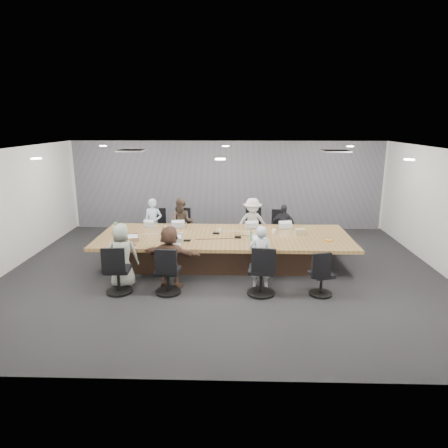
{
  "coord_description": "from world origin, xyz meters",
  "views": [
    {
      "loc": [
        0.27,
        -8.68,
        3.41
      ],
      "look_at": [
        0.0,
        0.4,
        1.05
      ],
      "focal_mm": 32.0,
      "sensor_mm": 36.0,
      "label": 1
    }
  ],
  "objects_px": {
    "laptop_3": "(285,227)",
    "bottle_clear": "(166,231)",
    "laptop_1": "(179,226)",
    "laptop_0": "(149,226)",
    "chair_3": "(281,232)",
    "stapler": "(238,237)",
    "chair_0": "(156,230)",
    "person_5": "(170,256)",
    "chair_6": "(261,274)",
    "laptop_4": "(129,244)",
    "person_4": "(122,255)",
    "bottle_green_left": "(116,228)",
    "bottle_green_right": "(251,236)",
    "conference_table": "(224,249)",
    "chair_4": "(118,273)",
    "person_3": "(283,227)",
    "chair_1": "(184,230)",
    "person_6": "(260,257)",
    "person_1": "(182,223)",
    "laptop_6": "(259,245)",
    "mug_brown": "(114,233)",
    "person_0": "(153,223)",
    "chair_2": "(252,230)",
    "snack_packet": "(329,241)",
    "chair_5": "(168,274)",
    "laptop_2": "(253,227)",
    "chair_7": "(321,278)",
    "laptop_5": "(174,245)",
    "person_2": "(252,223)",
    "canvas_bag": "(300,232)"
  },
  "relations": [
    {
      "from": "chair_5",
      "to": "person_3",
      "type": "distance_m",
      "value": 4.04
    },
    {
      "from": "chair_0",
      "to": "laptop_0",
      "type": "bearing_deg",
      "value": 78.66
    },
    {
      "from": "laptop_2",
      "to": "person_4",
      "type": "bearing_deg",
      "value": 23.32
    },
    {
      "from": "person_1",
      "to": "laptop_3",
      "type": "xyz_separation_m",
      "value": [
        2.74,
        -0.55,
        0.06
      ]
    },
    {
      "from": "chair_0",
      "to": "bottle_clear",
      "type": "xyz_separation_m",
      "value": [
        0.58,
        -1.72,
        0.47
      ]
    },
    {
      "from": "laptop_3",
      "to": "bottle_clear",
      "type": "xyz_separation_m",
      "value": [
        -2.96,
        -0.82,
        0.1
      ]
    },
    {
      "from": "laptop_3",
      "to": "bottle_green_right",
      "type": "xyz_separation_m",
      "value": [
        -0.92,
        -1.22,
        0.11
      ]
    },
    {
      "from": "chair_4",
      "to": "person_1",
      "type": "height_order",
      "value": "person_1"
    },
    {
      "from": "chair_2",
      "to": "chair_7",
      "type": "relative_size",
      "value": 1.13
    },
    {
      "from": "person_0",
      "to": "conference_table",
      "type": "bearing_deg",
      "value": -29.59
    },
    {
      "from": "person_5",
      "to": "laptop_4",
      "type": "bearing_deg",
      "value": -16.16
    },
    {
      "from": "chair_7",
      "to": "laptop_2",
      "type": "relative_size",
      "value": 2.1
    },
    {
      "from": "stapler",
      "to": "mug_brown",
      "type": "bearing_deg",
      "value": 177.31
    },
    {
      "from": "person_3",
      "to": "bottle_green_left",
      "type": "bearing_deg",
      "value": -170.06
    },
    {
      "from": "chair_6",
      "to": "laptop_4",
      "type": "distance_m",
      "value": 3.04
    },
    {
      "from": "laptop_6",
      "to": "person_5",
      "type": "bearing_deg",
      "value": -167.26
    },
    {
      "from": "person_3",
      "to": "person_4",
      "type": "relative_size",
      "value": 0.9
    },
    {
      "from": "chair_3",
      "to": "person_0",
      "type": "relative_size",
      "value": 0.54
    },
    {
      "from": "conference_table",
      "to": "chair_4",
      "type": "xyz_separation_m",
      "value": [
        -2.1,
        -1.7,
        0.02
      ]
    },
    {
      "from": "chair_1",
      "to": "person_6",
      "type": "bearing_deg",
      "value": 135.01
    },
    {
      "from": "chair_4",
      "to": "person_4",
      "type": "height_order",
      "value": "person_4"
    },
    {
      "from": "laptop_6",
      "to": "mug_brown",
      "type": "distance_m",
      "value": 3.53
    },
    {
      "from": "snack_packet",
      "to": "conference_table",
      "type": "bearing_deg",
      "value": 170.23
    },
    {
      "from": "conference_table",
      "to": "chair_6",
      "type": "relative_size",
      "value": 6.87
    },
    {
      "from": "laptop_0",
      "to": "bottle_green_left",
      "type": "relative_size",
      "value": 1.08
    },
    {
      "from": "chair_1",
      "to": "chair_2",
      "type": "height_order",
      "value": "chair_2"
    },
    {
      "from": "laptop_5",
      "to": "chair_6",
      "type": "bearing_deg",
      "value": -29.72
    },
    {
      "from": "laptop_6",
      "to": "chair_7",
      "type": "bearing_deg",
      "value": -40.4
    },
    {
      "from": "chair_0",
      "to": "person_5",
      "type": "xyz_separation_m",
      "value": [
        0.9,
        -3.05,
        0.28
      ]
    },
    {
      "from": "laptop_4",
      "to": "person_1",
      "type": "bearing_deg",
      "value": 54.36
    },
    {
      "from": "chair_3",
      "to": "stapler",
      "type": "distance_m",
      "value": 2.33
    },
    {
      "from": "snack_packet",
      "to": "mug_brown",
      "type": "bearing_deg",
      "value": 175.67
    },
    {
      "from": "person_2",
      "to": "person_6",
      "type": "distance_m",
      "value": 2.7
    },
    {
      "from": "bottle_clear",
      "to": "stapler",
      "type": "distance_m",
      "value": 1.75
    },
    {
      "from": "laptop_3",
      "to": "chair_2",
      "type": "bearing_deg",
      "value": -55.08
    },
    {
      "from": "conference_table",
      "to": "laptop_4",
      "type": "relative_size",
      "value": 19.21
    },
    {
      "from": "person_4",
      "to": "person_1",
      "type": "bearing_deg",
      "value": -117.68
    },
    {
      "from": "person_5",
      "to": "person_6",
      "type": "height_order",
      "value": "person_6"
    },
    {
      "from": "person_2",
      "to": "laptop_2",
      "type": "bearing_deg",
      "value": -92.27
    },
    {
      "from": "laptop_6",
      "to": "bottle_green_left",
      "type": "bearing_deg",
      "value": 161.18
    },
    {
      "from": "chair_4",
      "to": "canvas_bag",
      "type": "height_order",
      "value": "canvas_bag"
    },
    {
      "from": "chair_5",
      "to": "person_0",
      "type": "distance_m",
      "value": 3.19
    },
    {
      "from": "stapler",
      "to": "laptop_2",
      "type": "bearing_deg",
      "value": 69.93
    },
    {
      "from": "laptop_2",
      "to": "mug_brown",
      "type": "xyz_separation_m",
      "value": [
        -3.38,
        -0.83,
        0.05
      ]
    },
    {
      "from": "laptop_1",
      "to": "canvas_bag",
      "type": "relative_size",
      "value": 1.33
    },
    {
      "from": "person_4",
      "to": "bottle_green_left",
      "type": "bearing_deg",
      "value": -78.64
    },
    {
      "from": "laptop_1",
      "to": "person_4",
      "type": "xyz_separation_m",
      "value": [
        -0.91,
        -2.15,
        -0.07
      ]
    },
    {
      "from": "chair_3",
      "to": "laptop_6",
      "type": "distance_m",
      "value": 2.64
    },
    {
      "from": "chair_1",
      "to": "chair_6",
      "type": "relative_size",
      "value": 0.92
    },
    {
      "from": "laptop_1",
      "to": "laptop_0",
      "type": "bearing_deg",
      "value": -4.67
    }
  ]
}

